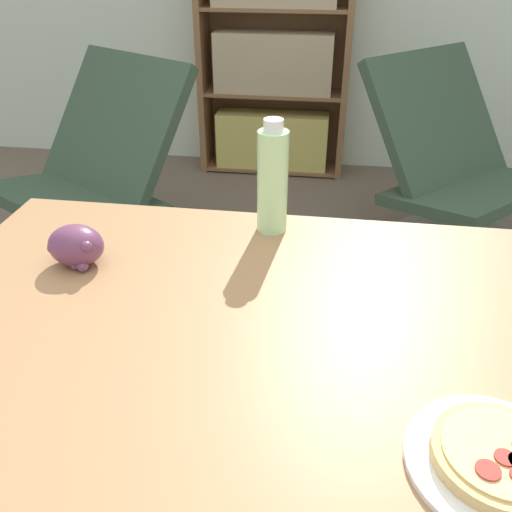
# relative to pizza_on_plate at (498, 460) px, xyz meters

# --- Properties ---
(dining_table) EXTENTS (1.36, 0.90, 0.73)m
(dining_table) POSITION_rel_pizza_on_plate_xyz_m (-0.34, 0.25, -0.10)
(dining_table) COLOR #A37549
(dining_table) RESTS_ON ground_plane
(pizza_on_plate) EXTENTS (0.24, 0.24, 0.04)m
(pizza_on_plate) POSITION_rel_pizza_on_plate_xyz_m (0.00, 0.00, 0.00)
(pizza_on_plate) COLOR white
(pizza_on_plate) RESTS_ON dining_table
(grape_bunch) EXTENTS (0.12, 0.09, 0.09)m
(grape_bunch) POSITION_rel_pizza_on_plate_xyz_m (-0.76, 0.40, 0.03)
(grape_bunch) COLOR #6B3856
(grape_bunch) RESTS_ON dining_table
(drink_bottle) EXTENTS (0.07, 0.07, 0.26)m
(drink_bottle) POSITION_rel_pizza_on_plate_xyz_m (-0.37, 0.62, 0.11)
(drink_bottle) COLOR #B7EAA3
(drink_bottle) RESTS_ON dining_table
(lounge_chair_near) EXTENTS (0.92, 0.99, 0.88)m
(lounge_chair_near) POSITION_rel_pizza_on_plate_xyz_m (-1.27, 1.55, -0.46)
(lounge_chair_near) COLOR slate
(lounge_chair_near) RESTS_ON ground_plane
(lounge_chair_far) EXTENTS (0.95, 1.01, 0.88)m
(lounge_chair_far) POSITION_rel_pizza_on_plate_xyz_m (0.33, 1.86, -0.46)
(lounge_chair_far) COLOR slate
(lounge_chair_far) RESTS_ON ground_plane
(bookshelf) EXTENTS (0.88, 0.27, 1.45)m
(bookshelf) POSITION_rel_pizza_on_plate_xyz_m (-0.62, 2.78, -0.06)
(bookshelf) COLOR brown
(bookshelf) RESTS_ON ground_plane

